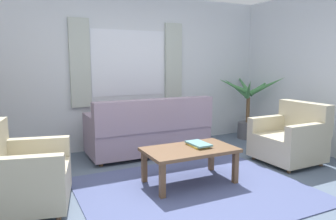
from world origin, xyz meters
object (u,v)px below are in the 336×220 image
object	(u,v)px
armchair_left	(20,175)
book_stack_on_table	(198,144)
coffee_table	(190,153)
couch	(150,132)
armchair_right	(290,138)
potted_plant	(248,110)

from	to	relation	value
armchair_left	book_stack_on_table	distance (m)	2.02
coffee_table	couch	bearing A→B (deg)	88.34
armchair_left	coffee_table	bearing A→B (deg)	-82.43
armchair_left	armchair_right	world-z (taller)	same
couch	potted_plant	bearing A→B (deg)	-175.03
potted_plant	book_stack_on_table	bearing A→B (deg)	-143.80
potted_plant	couch	bearing A→B (deg)	-175.03
couch	armchair_left	size ratio (longest dim) A/B	1.90
coffee_table	book_stack_on_table	xyz separation A→B (m)	(0.14, 0.04, 0.08)
armchair_right	book_stack_on_table	distance (m)	1.62
couch	armchair_left	xyz separation A→B (m)	(-1.91, -1.17, -0.01)
armchair_right	book_stack_on_table	bearing A→B (deg)	-90.10
couch	armchair_right	bearing A→B (deg)	143.49
armchair_left	book_stack_on_table	world-z (taller)	armchair_left
coffee_table	book_stack_on_table	world-z (taller)	book_stack_on_table
armchair_right	coffee_table	world-z (taller)	armchair_right
couch	potted_plant	world-z (taller)	potted_plant
book_stack_on_table	coffee_table	bearing A→B (deg)	-163.65
couch	armchair_left	world-z (taller)	couch
armchair_left	potted_plant	xyz separation A→B (m)	(4.04, 1.36, 0.20)
book_stack_on_table	couch	bearing A→B (deg)	94.53
couch	armchair_right	size ratio (longest dim) A/B	2.16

